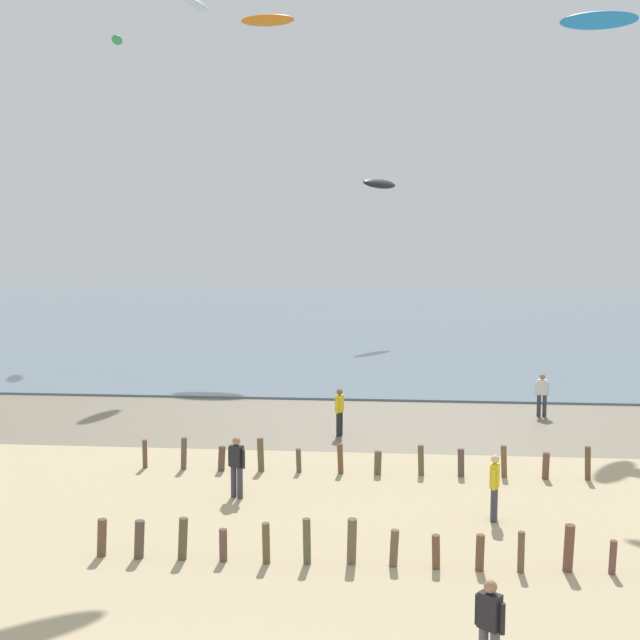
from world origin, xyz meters
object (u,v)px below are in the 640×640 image
at_px(kite_aloft_12, 117,40).
at_px(kite_aloft_6, 379,184).
at_px(person_right_flank, 340,411).
at_px(kite_aloft_2, 599,20).
at_px(person_nearest_camera, 237,465).
at_px(kite_aloft_4, 196,4).
at_px(person_far_down_beach, 542,394).
at_px(person_mid_beach, 495,485).
at_px(person_by_waterline, 490,626).
at_px(kite_aloft_0, 268,20).

bearing_deg(kite_aloft_12, kite_aloft_6, 74.63).
bearing_deg(person_right_flank, kite_aloft_2, 40.48).
height_order(person_nearest_camera, kite_aloft_4, kite_aloft_4).
height_order(person_right_flank, person_far_down_beach, same).
height_order(person_mid_beach, kite_aloft_2, kite_aloft_2).
bearing_deg(person_by_waterline, kite_aloft_12, 115.55).
xyz_separation_m(kite_aloft_2, kite_aloft_12, (-26.96, 16.05, 3.22)).
distance_m(person_nearest_camera, kite_aloft_4, 32.40).
relative_size(person_far_down_beach, kite_aloft_6, 0.50).
xyz_separation_m(kite_aloft_2, kite_aloft_6, (-9.82, 18.32, -6.01)).
relative_size(person_mid_beach, kite_aloft_4, 0.62).
distance_m(person_nearest_camera, person_far_down_beach, 14.94).
relative_size(person_right_flank, kite_aloft_6, 0.50).
bearing_deg(kite_aloft_0, person_by_waterline, 107.82).
distance_m(person_by_waterline, kite_aloft_2, 30.47).
relative_size(kite_aloft_2, kite_aloft_12, 1.48).
bearing_deg(kite_aloft_2, kite_aloft_4, -15.90).
height_order(person_nearest_camera, kite_aloft_12, kite_aloft_12).
distance_m(person_nearest_camera, kite_aloft_2, 26.10).
bearing_deg(kite_aloft_6, kite_aloft_12, 132.72).
distance_m(person_mid_beach, kite_aloft_0, 37.59).
bearing_deg(kite_aloft_0, kite_aloft_2, 145.74).
distance_m(person_right_flank, person_far_down_beach, 8.65).
relative_size(person_by_waterline, kite_aloft_6, 0.50).
bearing_deg(person_by_waterline, person_mid_beach, 82.56).
distance_m(person_nearest_camera, person_by_waterline, 10.60).
xyz_separation_m(person_far_down_beach, kite_aloft_0, (-13.64, 18.54, 19.10)).
bearing_deg(kite_aloft_12, kite_aloft_0, 51.42).
xyz_separation_m(person_right_flank, kite_aloft_4, (-9.27, 18.12, 19.03)).
bearing_deg(kite_aloft_2, kite_aloft_6, -53.59).
relative_size(person_nearest_camera, person_right_flank, 1.00).
xyz_separation_m(kite_aloft_0, kite_aloft_6, (6.76, 5.18, -9.56)).
bearing_deg(kite_aloft_12, person_right_flank, 9.88).
xyz_separation_m(person_right_flank, kite_aloft_0, (-5.85, 22.30, 19.10)).
distance_m(person_right_flank, kite_aloft_2, 21.00).
bearing_deg(kite_aloft_4, person_right_flank, -140.22).
distance_m(person_nearest_camera, person_right_flank, 7.57).
xyz_separation_m(kite_aloft_4, kite_aloft_6, (10.18, 9.36, -9.49)).
xyz_separation_m(person_nearest_camera, kite_aloft_12, (-13.84, 32.40, 18.78)).
xyz_separation_m(person_right_flank, kite_aloft_6, (0.91, 27.48, 9.54)).
distance_m(person_right_flank, kite_aloft_4, 27.86).
height_order(person_right_flank, kite_aloft_6, kite_aloft_6).
bearing_deg(person_mid_beach, person_by_waterline, -97.44).
distance_m(kite_aloft_0, kite_aloft_2, 21.45).
height_order(kite_aloft_0, kite_aloft_6, kite_aloft_0).
distance_m(person_by_waterline, kite_aloft_6, 44.60).
xyz_separation_m(person_by_waterline, kite_aloft_0, (-9.33, 38.31, 19.10)).
bearing_deg(person_right_flank, kite_aloft_6, 88.09).
height_order(person_mid_beach, kite_aloft_4, kite_aloft_4).
relative_size(person_nearest_camera, kite_aloft_12, 0.76).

